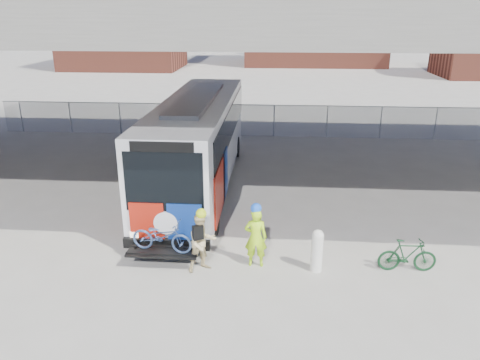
# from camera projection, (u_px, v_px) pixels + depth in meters

# --- Properties ---
(ground) EXTENTS (160.00, 160.00, 0.00)m
(ground) POSITION_uv_depth(u_px,v_px,m) (241.00, 225.00, 15.84)
(ground) COLOR #9E9991
(ground) RESTS_ON ground
(bus) EXTENTS (2.67, 13.00, 3.69)m
(bus) POSITION_uv_depth(u_px,v_px,m) (198.00, 136.00, 18.74)
(bus) COLOR silver
(bus) RESTS_ON ground
(overpass) EXTENTS (40.00, 16.00, 7.95)m
(overpass) POSITION_uv_depth(u_px,v_px,m) (249.00, 19.00, 17.36)
(overpass) COLOR #605E59
(overpass) RESTS_ON ground
(chainlink_fence) EXTENTS (30.00, 0.06, 30.00)m
(chainlink_fence) POSITION_uv_depth(u_px,v_px,m) (257.00, 112.00, 26.60)
(chainlink_fence) COLOR gray
(chainlink_fence) RESTS_ON ground
(brick_buildings) EXTENTS (54.00, 22.00, 12.00)m
(brick_buildings) POSITION_uv_depth(u_px,v_px,m) (279.00, 23.00, 59.11)
(brick_buildings) COLOR brown
(brick_buildings) RESTS_ON ground
(bollard) EXTENTS (0.33, 0.33, 1.25)m
(bollard) POSITION_uv_depth(u_px,v_px,m) (317.00, 249.00, 12.85)
(bollard) COLOR silver
(bollard) RESTS_ON ground
(cyclist_hivis) EXTENTS (0.64, 0.42, 1.91)m
(cyclist_hivis) POSITION_uv_depth(u_px,v_px,m) (256.00, 236.00, 13.04)
(cyclist_hivis) COLOR #B6F71A
(cyclist_hivis) RESTS_ON ground
(cyclist_tan) EXTENTS (1.03, 0.97, 1.86)m
(cyclist_tan) POSITION_uv_depth(u_px,v_px,m) (202.00, 242.00, 12.81)
(cyclist_tan) COLOR #D2BC86
(cyclist_tan) RESTS_ON ground
(bike_parked) EXTENTS (1.62, 0.50, 0.96)m
(bike_parked) POSITION_uv_depth(u_px,v_px,m) (407.00, 255.00, 12.89)
(bike_parked) COLOR #133D1F
(bike_parked) RESTS_ON ground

